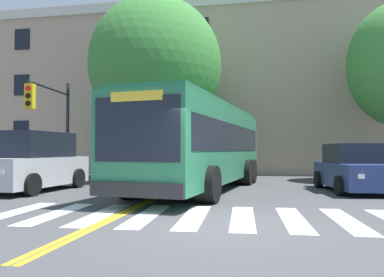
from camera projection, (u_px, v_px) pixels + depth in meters
ground_plane at (218, 227)px, 7.36m from camera, size 120.00×120.00×0.00m
crosswalk at (218, 217)px, 8.41m from camera, size 10.52×3.56×0.01m
lane_line_yellow_inner at (204, 175)px, 22.60m from camera, size 0.12×36.00×0.01m
lane_line_yellow_outer at (207, 175)px, 22.57m from camera, size 0.12×36.00×0.01m
city_bus at (202, 145)px, 14.29m from camera, size 4.09×11.26×3.20m
car_silver_near_lane at (34, 163)px, 13.86m from camera, size 2.43×4.72×2.18m
car_navy_far_lane at (353, 170)px, 13.63m from camera, size 2.41×4.42×1.74m
traffic_light_far_corner at (52, 113)px, 16.83m from camera, size 0.64×3.91×4.81m
street_tree_curbside_small at (156, 66)px, 19.50m from camera, size 9.13×9.27×9.49m
building_facade at (208, 94)px, 26.79m from camera, size 30.40×7.88×11.09m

